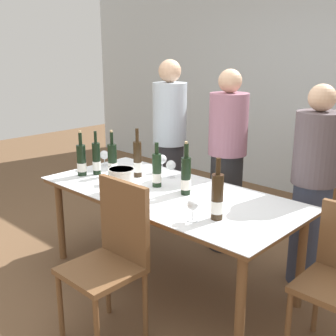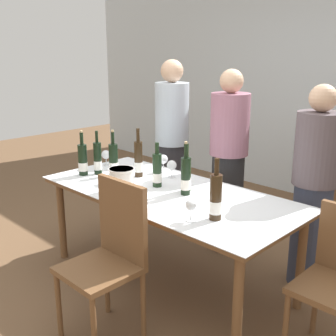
{
  "view_description": "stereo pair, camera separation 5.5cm",
  "coord_description": "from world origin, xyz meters",
  "px_view_note": "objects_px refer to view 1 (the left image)",
  "views": [
    {
      "loc": [
        2.02,
        -2.14,
        1.75
      ],
      "look_at": [
        0.0,
        0.0,
        0.91
      ],
      "focal_mm": 45.0,
      "sensor_mm": 36.0,
      "label": 1
    },
    {
      "loc": [
        2.06,
        -2.1,
        1.75
      ],
      "look_at": [
        0.0,
        0.0,
        0.91
      ],
      "focal_mm": 45.0,
      "sensor_mm": 36.0,
      "label": 2
    }
  ],
  "objects_px": {
    "ice_bucket": "(122,180)",
    "wine_glass_3": "(162,160)",
    "wine_bottle_2": "(112,161)",
    "wine_bottle_7": "(186,177)",
    "wine_glass_4": "(104,155)",
    "person_guest_right": "(313,189)",
    "wine_bottle_4": "(186,174)",
    "wine_glass_0": "(114,170)",
    "dining_table": "(168,199)",
    "chair_near_front": "(112,251)",
    "wine_bottle_6": "(138,160)",
    "wine_bottle_3": "(96,159)",
    "wine_bottle_5": "(217,198)",
    "wine_glass_2": "(193,206)",
    "person_guest_left": "(227,163)",
    "wine_bottle_1": "(81,161)",
    "person_host": "(170,145)",
    "wine_glass_1": "(171,166)",
    "wine_bottle_0": "(157,171)"
  },
  "relations": [
    {
      "from": "wine_bottle_1",
      "to": "wine_glass_1",
      "type": "xyz_separation_m",
      "value": [
        0.58,
        0.46,
        -0.02
      ]
    },
    {
      "from": "wine_bottle_2",
      "to": "wine_bottle_1",
      "type": "bearing_deg",
      "value": -136.0
    },
    {
      "from": "person_host",
      "to": "person_guest_left",
      "type": "bearing_deg",
      "value": -4.53
    },
    {
      "from": "dining_table",
      "to": "ice_bucket",
      "type": "relative_size",
      "value": 10.51
    },
    {
      "from": "wine_bottle_2",
      "to": "wine_bottle_7",
      "type": "distance_m",
      "value": 0.76
    },
    {
      "from": "wine_bottle_4",
      "to": "person_guest_left",
      "type": "xyz_separation_m",
      "value": [
        -0.11,
        0.66,
        -0.06
      ]
    },
    {
      "from": "dining_table",
      "to": "wine_bottle_4",
      "type": "distance_m",
      "value": 0.23
    },
    {
      "from": "wine_bottle_3",
      "to": "wine_bottle_6",
      "type": "distance_m",
      "value": 0.36
    },
    {
      "from": "wine_bottle_2",
      "to": "wine_bottle_4",
      "type": "distance_m",
      "value": 0.72
    },
    {
      "from": "wine_bottle_3",
      "to": "wine_bottle_7",
      "type": "xyz_separation_m",
      "value": [
        0.88,
        0.13,
        0.01
      ]
    },
    {
      "from": "wine_bottle_2",
      "to": "wine_glass_3",
      "type": "relative_size",
      "value": 2.54
    },
    {
      "from": "person_guest_right",
      "to": "ice_bucket",
      "type": "bearing_deg",
      "value": -137.01
    },
    {
      "from": "wine_bottle_6",
      "to": "wine_bottle_7",
      "type": "xyz_separation_m",
      "value": [
        0.57,
        -0.06,
        -0.01
      ]
    },
    {
      "from": "wine_bottle_5",
      "to": "wine_glass_2",
      "type": "xyz_separation_m",
      "value": [
        -0.09,
        -0.12,
        -0.04
      ]
    },
    {
      "from": "person_host",
      "to": "person_guest_left",
      "type": "height_order",
      "value": "person_host"
    },
    {
      "from": "wine_glass_4",
      "to": "wine_bottle_4",
      "type": "bearing_deg",
      "value": -1.13
    },
    {
      "from": "wine_bottle_3",
      "to": "wine_bottle_5",
      "type": "bearing_deg",
      "value": -3.77
    },
    {
      "from": "wine_bottle_2",
      "to": "wine_bottle_7",
      "type": "relative_size",
      "value": 0.97
    },
    {
      "from": "wine_glass_2",
      "to": "wine_glass_4",
      "type": "height_order",
      "value": "wine_glass_4"
    },
    {
      "from": "dining_table",
      "to": "chair_near_front",
      "type": "relative_size",
      "value": 2.03
    },
    {
      "from": "dining_table",
      "to": "wine_bottle_5",
      "type": "xyz_separation_m",
      "value": [
        0.58,
        -0.17,
        0.2
      ]
    },
    {
      "from": "wine_glass_3",
      "to": "person_guest_left",
      "type": "bearing_deg",
      "value": 48.39
    },
    {
      "from": "dining_table",
      "to": "wine_bottle_6",
      "type": "distance_m",
      "value": 0.5
    },
    {
      "from": "chair_near_front",
      "to": "person_guest_right",
      "type": "bearing_deg",
      "value": 66.67
    },
    {
      "from": "ice_bucket",
      "to": "wine_glass_1",
      "type": "relative_size",
      "value": 1.31
    },
    {
      "from": "wine_bottle_2",
      "to": "person_guest_right",
      "type": "bearing_deg",
      "value": 27.54
    },
    {
      "from": "dining_table",
      "to": "wine_glass_1",
      "type": "distance_m",
      "value": 0.39
    },
    {
      "from": "ice_bucket",
      "to": "person_host",
      "type": "xyz_separation_m",
      "value": [
        -0.51,
        1.06,
        0.01
      ]
    },
    {
      "from": "wine_bottle_6",
      "to": "wine_bottle_5",
      "type": "bearing_deg",
      "value": -15.16
    },
    {
      "from": "wine_bottle_4",
      "to": "wine_glass_4",
      "type": "height_order",
      "value": "wine_bottle_4"
    },
    {
      "from": "wine_bottle_5",
      "to": "person_host",
      "type": "xyz_separation_m",
      "value": [
        -1.33,
        0.99,
        -0.04
      ]
    },
    {
      "from": "wine_bottle_2",
      "to": "wine_bottle_6",
      "type": "bearing_deg",
      "value": 32.73
    },
    {
      "from": "wine_glass_4",
      "to": "person_guest_right",
      "type": "distance_m",
      "value": 1.79
    },
    {
      "from": "dining_table",
      "to": "chair_near_front",
      "type": "distance_m",
      "value": 0.72
    },
    {
      "from": "wine_glass_0",
      "to": "wine_glass_4",
      "type": "distance_m",
      "value": 0.54
    },
    {
      "from": "dining_table",
      "to": "wine_bottle_7",
      "type": "bearing_deg",
      "value": 17.3
    },
    {
      "from": "person_guest_right",
      "to": "person_guest_left",
      "type": "bearing_deg",
      "value": 176.95
    },
    {
      "from": "wine_bottle_7",
      "to": "wine_glass_0",
      "type": "xyz_separation_m",
      "value": [
        -0.57,
        -0.19,
        -0.02
      ]
    },
    {
      "from": "wine_glass_2",
      "to": "dining_table",
      "type": "bearing_deg",
      "value": 148.56
    },
    {
      "from": "ice_bucket",
      "to": "wine_glass_3",
      "type": "relative_size",
      "value": 1.27
    },
    {
      "from": "wine_bottle_1",
      "to": "person_host",
      "type": "relative_size",
      "value": 0.23
    },
    {
      "from": "wine_bottle_3",
      "to": "wine_glass_2",
      "type": "bearing_deg",
      "value": -9.78
    },
    {
      "from": "ice_bucket",
      "to": "person_guest_right",
      "type": "xyz_separation_m",
      "value": [
        1.03,
        0.96,
        -0.07
      ]
    },
    {
      "from": "ice_bucket",
      "to": "wine_glass_3",
      "type": "xyz_separation_m",
      "value": [
        -0.15,
        0.58,
        0.01
      ]
    },
    {
      "from": "wine_glass_4",
      "to": "wine_bottle_0",
      "type": "bearing_deg",
      "value": -7.2
    },
    {
      "from": "wine_glass_0",
      "to": "wine_glass_4",
      "type": "bearing_deg",
      "value": 149.7
    },
    {
      "from": "wine_bottle_7",
      "to": "wine_glass_1",
      "type": "height_order",
      "value": "wine_bottle_7"
    },
    {
      "from": "wine_bottle_3",
      "to": "person_guest_left",
      "type": "height_order",
      "value": "person_guest_left"
    },
    {
      "from": "wine_bottle_6",
      "to": "wine_glass_4",
      "type": "distance_m",
      "value": 0.47
    },
    {
      "from": "wine_bottle_6",
      "to": "wine_bottle_7",
      "type": "distance_m",
      "value": 0.58
    }
  ]
}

